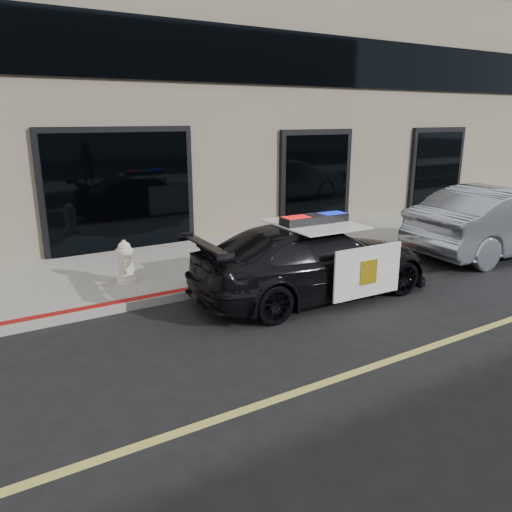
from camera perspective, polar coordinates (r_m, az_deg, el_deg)
ground at (r=6.63m, az=12.82°, el=-12.37°), size 120.00×120.00×0.00m
sidewalk_n at (r=10.70m, az=-6.94°, el=-0.76°), size 60.00×3.50×0.15m
building_n at (r=15.49m, az=-16.78°, el=25.91°), size 60.00×7.00×12.00m
police_car at (r=8.79m, az=6.58°, el=-0.45°), size 2.20×4.57×1.46m
silver_sedan at (r=12.71m, az=26.50°, el=3.61°), size 2.35×5.01×1.57m
fire_hydrant at (r=9.33m, az=-14.70°, el=-0.77°), size 0.36×0.50×0.79m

